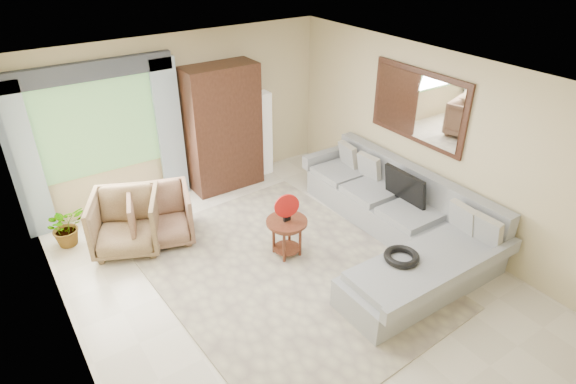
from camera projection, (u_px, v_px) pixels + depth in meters
ground at (287, 279)px, 6.23m from camera, size 6.00×6.00×0.00m
area_rug at (284, 271)px, 6.34m from camera, size 3.21×4.16×0.02m
sectional_sofa at (398, 224)px, 6.82m from camera, size 2.30×3.46×0.90m
tv_screen at (405, 187)px, 6.88m from camera, size 0.14×0.74×0.48m
garden_hose at (402, 257)px, 5.74m from camera, size 0.43×0.43×0.09m
coffee_table at (287, 237)px, 6.53m from camera, size 0.56×0.56×0.56m
red_disc at (287, 206)px, 6.29m from camera, size 0.33×0.12×0.34m
armchair_left at (126, 222)px, 6.63m from camera, size 1.18×1.20×0.83m
armchair_right at (161, 216)px, 6.82m from camera, size 1.05×1.07×0.78m
potted_plant at (66, 226)px, 6.77m from camera, size 0.62×0.57×0.59m
armoire at (223, 128)px, 7.94m from camera, size 1.20×0.55×2.10m
floor_lamp at (263, 133)px, 8.52m from camera, size 0.24×0.24×1.50m
window at (97, 128)px, 7.02m from camera, size 1.80×0.04×1.40m
curtain_left at (24, 163)px, 6.57m from camera, size 0.40×0.08×2.30m
curtain_right at (170, 131)px, 7.59m from camera, size 0.40×0.08×2.30m
valance at (86, 71)px, 6.55m from camera, size 2.40×0.12×0.26m
wall_mirror at (417, 106)px, 6.81m from camera, size 0.05×1.70×1.05m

